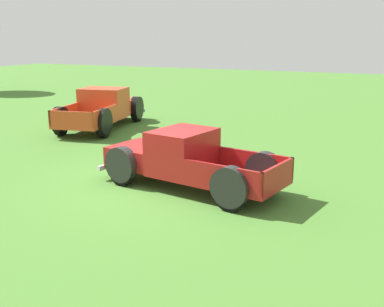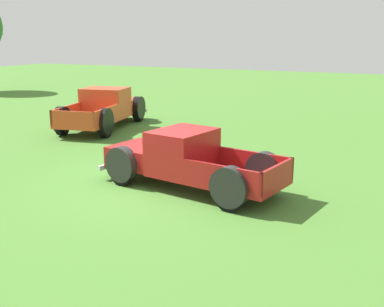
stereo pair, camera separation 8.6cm
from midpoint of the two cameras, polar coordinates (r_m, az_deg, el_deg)
ground_plane at (r=11.89m, az=-4.60°, el=-4.22°), size 80.00×80.00×0.00m
pickup_truck_foreground at (r=11.86m, az=-1.57°, el=-0.74°), size 2.56×4.98×1.45m
pickup_truck_behind_right at (r=20.07m, az=-10.56°, el=5.38°), size 5.52×2.90×1.61m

